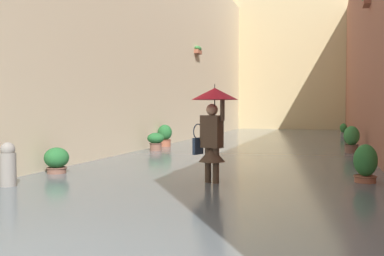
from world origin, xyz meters
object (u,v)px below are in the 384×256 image
potted_plant_mid_right (57,162)px  potted_plant_far_left (343,131)px  potted_plant_near_left (365,167)px  mooring_bollard (8,169)px  potted_plant_far_right (165,137)px  potted_plant_mid_left (351,141)px  potted_plant_near_right (156,142)px  person_wading (213,120)px

potted_plant_mid_right → potted_plant_far_left: potted_plant_far_left is taller
potted_plant_near_left → mooring_bollard: size_ratio=0.93×
potted_plant_far_right → potted_plant_near_left: potted_plant_far_right is taller
potted_plant_mid_right → potted_plant_far_left: bearing=-112.6°
potted_plant_mid_left → potted_plant_mid_right: bearing=46.3°
potted_plant_far_right → potted_plant_far_left: potted_plant_far_right is taller
potted_plant_far_right → potted_plant_mid_right: size_ratio=1.36×
potted_plant_far_left → potted_plant_near_left: bearing=89.6°
potted_plant_mid_left → potted_plant_far_left: (-0.06, -8.77, -0.09)m
potted_plant_near_right → potted_plant_near_left: size_ratio=0.86×
potted_plant_near_left → person_wading: bearing=17.6°
person_wading → potted_plant_mid_left: 7.55m
potted_plant_far_right → potted_plant_mid_left: (-6.54, 0.68, 0.02)m
potted_plant_near_right → mooring_bollard: bearing=90.0°
potted_plant_mid_right → potted_plant_mid_left: (-6.36, -6.67, 0.15)m
potted_plant_near_right → potted_plant_far_left: (-6.31, -9.77, 0.01)m
potted_plant_mid_left → potted_plant_near_right: bearing=9.1°
potted_plant_mid_left → mooring_bollard: size_ratio=1.07×
person_wading → potted_plant_mid_left: bearing=-111.9°
potted_plant_far_right → potted_plant_near_right: (-0.28, 1.69, -0.08)m
potted_plant_far_right → potted_plant_near_left: (-6.49, 6.78, -0.07)m
potted_plant_far_right → potted_plant_mid_left: 6.57m
potted_plant_far_right → potted_plant_mid_left: size_ratio=0.96×
potted_plant_near_right → potted_plant_mid_left: size_ratio=0.75×
mooring_bollard → person_wading: bearing=-157.8°
potted_plant_near_left → potted_plant_near_right: bearing=-39.4°
potted_plant_far_right → potted_plant_far_left: 10.44m
person_wading → potted_plant_mid_left: person_wading is taller
potted_plant_mid_right → potted_plant_far_left: 16.72m
potted_plant_near_left → potted_plant_far_left: (-0.11, -14.86, 0.00)m
person_wading → potted_plant_mid_right: 3.69m
potted_plant_far_left → potted_plant_mid_left: bearing=89.6°
potted_plant_far_right → potted_plant_mid_left: bearing=174.0°
person_wading → potted_plant_far_left: person_wading is taller
potted_plant_near_left → mooring_bollard: bearing=20.2°
person_wading → potted_plant_mid_right: bearing=-4.8°
potted_plant_far_right → mooring_bollard: potted_plant_far_right is taller
potted_plant_mid_right → potted_plant_far_right: bearing=-88.6°
potted_plant_far_right → potted_plant_mid_right: 7.36m
potted_plant_far_left → person_wading: bearing=79.7°
person_wading → potted_plant_near_left: bearing=-162.4°
person_wading → potted_plant_near_right: 6.95m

